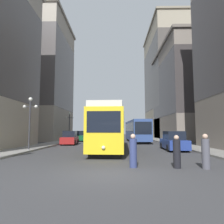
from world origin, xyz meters
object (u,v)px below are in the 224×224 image
at_px(parked_car_right_far, 174,141).
at_px(pedestrian_crossing_near, 206,152).
at_px(lamp_post_left_near, 30,114).
at_px(parked_car_left_far, 81,136).
at_px(pedestrian_on_sidewalk, 133,152).
at_px(transit_bus, 137,130).
at_px(parked_car_left_near, 70,138).
at_px(pedestrian_crossing_far, 177,153).
at_px(lamp_post_left_far, 69,122).
at_px(parked_car_left_mid, 86,135).
at_px(streetcar, 111,128).

distance_m(parked_car_right_far, pedestrian_crossing_near, 9.39).
bearing_deg(lamp_post_left_near, parked_car_left_far, 83.61).
distance_m(parked_car_left_far, pedestrian_on_sidewalk, 25.98).
height_order(pedestrian_crossing_near, lamp_post_left_near, lamp_post_left_near).
xyz_separation_m(pedestrian_crossing_near, lamp_post_left_near, (-12.50, 8.37, 2.58)).
bearing_deg(lamp_post_left_near, transit_bus, 52.19).
height_order(parked_car_left_near, parked_car_right_far, same).
bearing_deg(parked_car_right_far, parked_car_left_far, -51.36).
bearing_deg(transit_bus, lamp_post_left_near, -129.95).
distance_m(pedestrian_crossing_far, lamp_post_left_near, 14.08).
distance_m(transit_bus, lamp_post_left_far, 11.66).
distance_m(parked_car_left_near, parked_car_left_mid, 14.71).
bearing_deg(parked_car_left_far, lamp_post_left_near, -99.02).
xyz_separation_m(parked_car_right_far, pedestrian_crossing_far, (-2.49, -9.18, -0.08)).
xyz_separation_m(transit_bus, pedestrian_crossing_far, (-0.40, -23.08, -1.18)).
height_order(parked_car_right_far, lamp_post_left_near, lamp_post_left_near).
height_order(parked_car_left_near, lamp_post_left_far, lamp_post_left_far).
xyz_separation_m(pedestrian_on_sidewalk, lamp_post_left_far, (-8.94, 23.97, 2.59)).
relative_size(transit_bus, parked_car_right_far, 2.65).
xyz_separation_m(transit_bus, parked_car_left_far, (-9.62, 2.11, -1.10)).
bearing_deg(pedestrian_crossing_far, parked_car_left_far, 117.31).
relative_size(parked_car_left_near, lamp_post_left_far, 0.90).
relative_size(parked_car_left_mid, pedestrian_on_sidewalk, 2.62).
relative_size(pedestrian_on_sidewalk, lamp_post_left_far, 0.35).
bearing_deg(streetcar, pedestrian_crossing_far, -68.02).
bearing_deg(pedestrian_crossing_near, pedestrian_crossing_far, -45.59).
height_order(transit_bus, lamp_post_left_far, lamp_post_left_far).
xyz_separation_m(streetcar, parked_car_left_far, (-5.68, 15.21, -1.26)).
relative_size(parked_car_left_near, pedestrian_crossing_far, 2.67).
distance_m(streetcar, parked_car_left_mid, 22.02).
distance_m(pedestrian_on_sidewalk, lamp_post_left_far, 25.71).
bearing_deg(parked_car_left_mid, parked_car_right_far, -63.65).
relative_size(streetcar, lamp_post_left_near, 3.08).
xyz_separation_m(parked_car_left_near, parked_car_left_mid, (0.00, 14.71, 0.00)).
xyz_separation_m(pedestrian_crossing_near, pedestrian_crossing_far, (-1.38, 0.14, -0.03)).
height_order(streetcar, lamp_post_left_near, lamp_post_left_near).
bearing_deg(streetcar, pedestrian_on_sidewalk, -79.65).
xyz_separation_m(pedestrian_crossing_far, pedestrian_on_sidewalk, (-2.18, 0.18, 0.03)).
xyz_separation_m(parked_car_left_mid, parked_car_right_far, (11.71, -22.04, 0.00)).
bearing_deg(transit_bus, parked_car_left_far, 165.50).
bearing_deg(pedestrian_crossing_far, pedestrian_on_sidewalk, -177.48).
bearing_deg(parked_car_left_near, parked_car_left_mid, 86.66).
bearing_deg(parked_car_left_far, transit_bus, -14.99).
bearing_deg(pedestrian_crossing_far, lamp_post_left_far, 121.93).
bearing_deg(pedestrian_crossing_near, transit_bus, -127.41).
distance_m(transit_bus, parked_car_left_near, 11.70).
distance_m(parked_car_left_near, parked_car_right_far, 13.82).
relative_size(parked_car_left_far, lamp_post_left_near, 0.92).
height_order(parked_car_left_near, pedestrian_crossing_far, parked_car_left_near).
bearing_deg(pedestrian_on_sidewalk, parked_car_left_far, -39.88).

